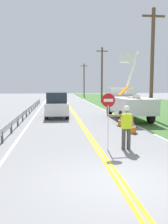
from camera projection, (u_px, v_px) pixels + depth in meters
The scene contains 16 objects.
ground_plane at pixel (120, 182), 6.49m from camera, with size 160.00×160.00×0.00m, color gray.
centerline_yellow_left at pixel (71, 110), 26.22m from camera, with size 0.11×110.00×0.01m, color yellow.
centerline_yellow_right at pixel (72, 110), 26.24m from camera, with size 0.11×110.00×0.01m, color yellow.
edge_line_right at pixel (103, 109), 26.66m from camera, with size 0.12×110.00×0.01m, color silver.
edge_line_left at pixel (39, 110), 25.81m from camera, with size 0.12×110.00×0.01m, color silver.
flagger_worker at pixel (126, 125), 9.72m from camera, with size 1.09×0.26×1.83m.
stop_sign_paddle at pixel (108, 109), 9.52m from camera, with size 0.56×0.04×2.33m.
utility_bucket_truck at pixel (127, 101), 19.03m from camera, with size 2.75×6.84×5.34m.
oncoming_suv_nearest at pixel (57, 105), 19.97m from camera, with size 1.92×4.61×2.10m.
oncoming_sedan_second at pixel (57, 100), 29.50m from camera, with size 1.95×4.12×1.70m.
utility_pole_near at pixel (152, 62), 18.39m from camera, with size 1.80×0.28×8.53m.
utility_pole_mid at pixel (102, 74), 37.34m from camera, with size 1.80×0.28×8.66m.
utility_pole_far at pixel (84, 79), 59.00m from camera, with size 1.80×0.28×8.18m.
traffic_cone_lead at pixel (133, 128), 13.05m from camera, with size 0.40×0.40×0.70m.
traffic_cone_mid at pixel (120, 121), 15.50m from camera, with size 0.40×0.40×0.70m.
guardrail_left_shoulder at pixel (28, 110), 20.99m from camera, with size 0.10×32.00×0.71m.
Camera 1 is at (-1.72, -6.09, 2.61)m, focal length 37.97 mm.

